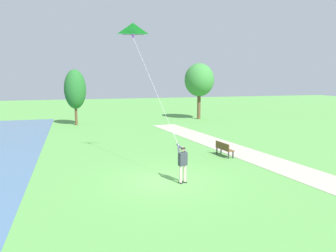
{
  "coord_description": "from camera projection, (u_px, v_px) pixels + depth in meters",
  "views": [
    {
      "loc": [
        -4.12,
        -14.73,
        4.94
      ],
      "look_at": [
        0.34,
        0.73,
        2.53
      ],
      "focal_mm": 35.52,
      "sensor_mm": 36.0,
      "label": 1
    }
  ],
  "objects": [
    {
      "name": "walkway_path",
      "position": [
        266.0,
        161.0,
        19.61
      ],
      "size": [
        6.31,
        32.05,
        0.02
      ],
      "primitive_type": "cube",
      "rotation": [
        0.0,
        0.0,
        0.12
      ],
      "color": "#ADA393",
      "rests_on": "ground"
    },
    {
      "name": "person_kite_flyer",
      "position": [
        182.0,
        161.0,
        15.38
      ],
      "size": [
        0.5,
        0.63,
        1.83
      ],
      "color": "#232328",
      "rests_on": "ground"
    },
    {
      "name": "ground_plane",
      "position": [
        165.0,
        181.0,
        15.85
      ],
      "size": [
        120.0,
        120.0,
        0.0
      ],
      "primitive_type": "plane",
      "color": "#569947"
    },
    {
      "name": "flying_kite",
      "position": [
        133.0,
        31.0,
        18.47
      ],
      "size": [
        1.96,
        4.64,
        6.09
      ],
      "color": "green"
    },
    {
      "name": "park_bench_near_walkway",
      "position": [
        224.0,
        148.0,
        20.7
      ],
      "size": [
        0.62,
        1.54,
        0.88
      ],
      "color": "brown",
      "rests_on": "ground"
    },
    {
      "name": "tree_horizon_far",
      "position": [
        199.0,
        80.0,
        38.29
      ],
      "size": [
        3.37,
        3.6,
        6.45
      ],
      "color": "brown",
      "rests_on": "ground"
    },
    {
      "name": "tree_treeline_left",
      "position": [
        75.0,
        89.0,
        33.49
      ],
      "size": [
        2.17,
        2.19,
        5.64
      ],
      "color": "brown",
      "rests_on": "ground"
    }
  ]
}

